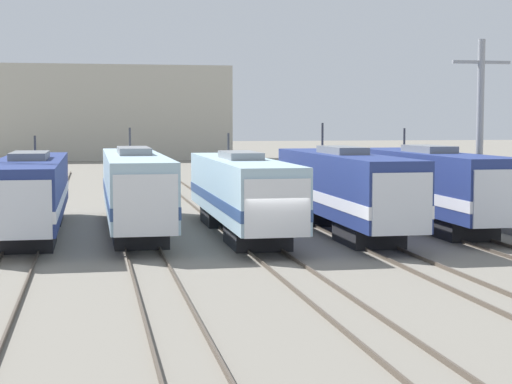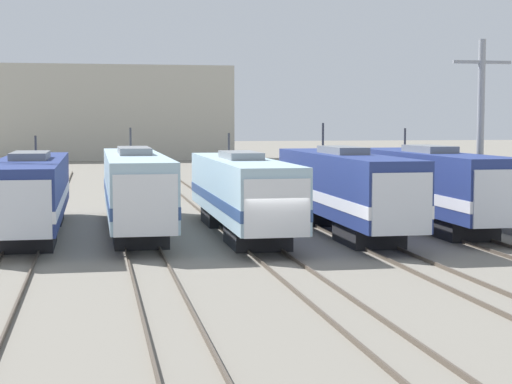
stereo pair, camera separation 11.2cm
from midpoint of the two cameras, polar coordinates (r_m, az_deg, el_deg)
ground_plane at (r=34.28m, az=1.21°, el=-4.46°), size 400.00×400.00×0.00m
rail_pair_far_left at (r=33.68m, az=-15.74°, el=-4.67°), size 1.50×120.00×0.15m
rail_pair_center_left at (r=33.60m, az=-7.19°, el=-4.55°), size 1.51×120.00×0.15m
rail_pair_center at (r=34.27m, az=1.21°, el=-4.34°), size 1.51×120.00×0.15m
rail_pair_center_right at (r=35.63m, az=9.13°, el=-4.05°), size 1.51×120.00×0.15m
rail_pair_far_right at (r=37.61m, az=16.33°, el=-3.71°), size 1.50×120.00×0.15m
locomotive_far_left at (r=42.42m, az=-14.74°, el=-0.03°), size 3.13×18.36×4.72m
locomotive_center_left at (r=42.54m, az=-7.99°, el=0.22°), size 2.81×18.67×5.13m
locomotive_center at (r=40.92m, az=-0.83°, el=-0.03°), size 2.91×16.84×4.87m
locomotive_center_right at (r=41.71m, az=6.04°, el=0.18°), size 2.75×16.72×5.39m
locomotive_far_right at (r=44.54m, az=11.76°, el=0.39°), size 2.83×16.17×5.10m
catenary_tower_right at (r=45.12m, az=14.81°, el=4.01°), size 3.11×0.36×9.62m
depot_building at (r=125.40m, az=-10.44°, el=5.20°), size 37.92×10.69×13.32m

